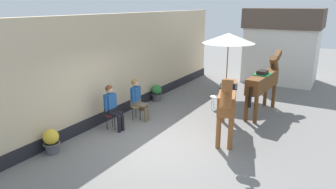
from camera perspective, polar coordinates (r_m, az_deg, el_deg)
The scene contains 12 objects.
ground_plane at distance 10.99m, azimuth 6.53°, elevation -3.23°, with size 40.00×40.00×0.00m, color slate.
pub_facade_wall at distance 10.61m, azimuth -9.30°, elevation 4.58°, with size 0.34×14.00×3.40m.
distant_cottage at distance 15.99m, azimuth 20.49°, elevation 8.70°, with size 3.40×2.60×3.50m.
seated_visitor_near at distance 9.34m, azimuth -10.40°, elevation -1.97°, with size 0.61×0.49×1.39m.
seated_visitor_far at distance 10.00m, azimuth -5.70°, elevation -0.53°, with size 0.61×0.48×1.39m.
saddled_horse_near at distance 8.77m, azimuth 11.04°, elevation -0.60°, with size 1.12×2.91×2.06m.
saddled_horse_far at distance 11.01m, azimuth 17.42°, elevation 2.44°, with size 0.62×3.00×2.06m.
flower_planter_nearest at distance 8.46m, azimuth -20.91°, elevation -8.06°, with size 0.43×0.43×0.64m.
flower_planter_farthest at distance 12.11m, azimuth -2.13°, elevation 0.41°, with size 0.43×0.43×0.64m.
cafe_parasol at distance 12.67m, azimuth 11.23°, elevation 10.19°, with size 2.10×2.10×2.58m.
spare_stool_white at distance 11.29m, azimuth 8.66°, elevation -0.63°, with size 0.32×0.32×0.46m.
satchel_bag at distance 11.07m, azimuth -4.64°, elevation -2.48°, with size 0.28×0.12×0.20m, color brown.
Camera 1 is at (4.06, -6.51, 3.70)m, focal length 32.72 mm.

